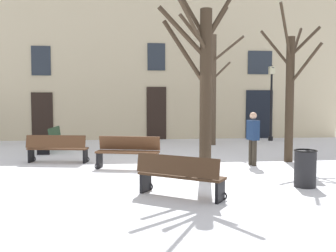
{
  "coord_description": "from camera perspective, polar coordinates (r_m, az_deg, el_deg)",
  "views": [
    {
      "loc": [
        -1.24,
        -9.97,
        1.92
      ],
      "look_at": [
        0.0,
        1.69,
        1.11
      ],
      "focal_mm": 40.15,
      "sensor_mm": 36.0,
      "label": 1
    }
  ],
  "objects": [
    {
      "name": "bench_back_to_back_left",
      "position": [
        12.03,
        -16.46,
        -3.23
      ],
      "size": [
        1.89,
        0.74,
        0.87
      ],
      "rotation": [
        0.0,
        0.0,
        2.98
      ],
      "color": "#51331E",
      "rests_on": "ground"
    },
    {
      "name": "tree_right_of_center",
      "position": [
        12.28,
        18.08,
        5.36
      ],
      "size": [
        1.81,
        2.07,
        4.68
      ],
      "color": "#382B1E",
      "rests_on": "ground"
    },
    {
      "name": "bench_back_to_back_right",
      "position": [
        10.62,
        -6.08,
        -3.91
      ],
      "size": [
        1.84,
        0.91,
        0.91
      ],
      "rotation": [
        0.0,
        0.0,
        6.03
      ],
      "color": "#51331E",
      "rests_on": "ground"
    },
    {
      "name": "bench_far_corner",
      "position": [
        14.69,
        -17.42,
        -1.88
      ],
      "size": [
        0.56,
        1.81,
        0.92
      ],
      "rotation": [
        0.0,
        0.0,
        4.68
      ],
      "color": "#2D4C33",
      "rests_on": "ground"
    },
    {
      "name": "litter_bin",
      "position": [
        8.89,
        20.11,
        -6.04
      ],
      "size": [
        0.5,
        0.5,
        0.83
      ],
      "color": "black",
      "rests_on": "ground"
    },
    {
      "name": "tree_near_facade",
      "position": [
        16.26,
        6.89,
        6.02
      ],
      "size": [
        1.88,
        2.96,
        4.86
      ],
      "color": "#4C3D2D",
      "rests_on": "ground"
    },
    {
      "name": "ground_plane",
      "position": [
        10.23,
        1.01,
        -6.89
      ],
      "size": [
        30.44,
        30.44,
        0.0
      ],
      "primitive_type": "plane",
      "color": "white"
    },
    {
      "name": "streetlamp",
      "position": [
        18.45,
        15.42,
        4.64
      ],
      "size": [
        0.3,
        0.3,
        3.57
      ],
      "color": "black",
      "rests_on": "ground"
    },
    {
      "name": "building_facade",
      "position": [
        18.81,
        -2.25,
        11.12
      ],
      "size": [
        19.03,
        0.6,
        8.45
      ],
      "color": "beige",
      "rests_on": "ground"
    },
    {
      "name": "person_by_shop_door",
      "position": [
        11.31,
        12.76,
        -1.54
      ],
      "size": [
        0.3,
        0.42,
        1.57
      ],
      "rotation": [
        0.0,
        0.0,
        4.94
      ],
      "color": "#2D271E",
      "rests_on": "ground"
    },
    {
      "name": "bench_facing_shops",
      "position": [
        7.47,
        1.77,
        -7.46
      ],
      "size": [
        1.72,
        1.39,
        0.85
      ],
      "rotation": [
        0.0,
        0.0,
        2.53
      ],
      "color": "#3D2819",
      "rests_on": "ground"
    },
    {
      "name": "tree_foreground",
      "position": [
        9.02,
        5.41,
        6.75
      ],
      "size": [
        2.05,
        1.77,
        4.77
      ],
      "color": "#382B1E",
      "rests_on": "ground"
    }
  ]
}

